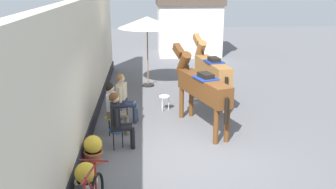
{
  "coord_description": "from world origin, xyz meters",
  "views": [
    {
      "loc": [
        -0.99,
        -7.56,
        3.84
      ],
      "look_at": [
        -0.4,
        1.2,
        1.05
      ],
      "focal_mm": 38.79,
      "sensor_mm": 36.0,
      "label": 1
    }
  ],
  "objects_px": {
    "seated_visitor_middle": "(114,106)",
    "saddled_horse_near": "(201,86)",
    "saddled_horse_far": "(211,69)",
    "seated_visitor_far": "(124,95)",
    "flower_planter_near": "(86,178)",
    "flower_planter_far": "(93,149)",
    "cafe_parasol": "(147,23)",
    "seated_visitor_near": "(118,118)",
    "spare_stool_white": "(164,98)"
  },
  "relations": [
    {
      "from": "seated_visitor_middle",
      "to": "saddled_horse_near",
      "type": "bearing_deg",
      "value": 8.5
    },
    {
      "from": "saddled_horse_near",
      "to": "saddled_horse_far",
      "type": "bearing_deg",
      "value": 72.26
    },
    {
      "from": "seated_visitor_middle",
      "to": "seated_visitor_far",
      "type": "xyz_separation_m",
      "value": [
        0.21,
        0.86,
        0.0
      ]
    },
    {
      "from": "saddled_horse_far",
      "to": "flower_planter_near",
      "type": "relative_size",
      "value": 4.65
    },
    {
      "from": "flower_planter_far",
      "to": "cafe_parasol",
      "type": "xyz_separation_m",
      "value": [
        1.27,
        5.95,
        2.03
      ]
    },
    {
      "from": "seated_visitor_middle",
      "to": "seated_visitor_near",
      "type": "bearing_deg",
      "value": -78.47
    },
    {
      "from": "seated_visitor_middle",
      "to": "cafe_parasol",
      "type": "relative_size",
      "value": 0.54
    },
    {
      "from": "saddled_horse_far",
      "to": "flower_planter_far",
      "type": "height_order",
      "value": "saddled_horse_far"
    },
    {
      "from": "seated_visitor_middle",
      "to": "cafe_parasol",
      "type": "distance_m",
      "value": 4.79
    },
    {
      "from": "flower_planter_near",
      "to": "saddled_horse_far",
      "type": "bearing_deg",
      "value": 57.25
    },
    {
      "from": "saddled_horse_near",
      "to": "flower_planter_near",
      "type": "bearing_deg",
      "value": -130.17
    },
    {
      "from": "saddled_horse_far",
      "to": "cafe_parasol",
      "type": "relative_size",
      "value": 1.15
    },
    {
      "from": "seated_visitor_middle",
      "to": "saddled_horse_near",
      "type": "distance_m",
      "value": 2.33
    },
    {
      "from": "seated_visitor_far",
      "to": "saddled_horse_near",
      "type": "distance_m",
      "value": 2.16
    },
    {
      "from": "seated_visitor_near",
      "to": "seated_visitor_middle",
      "type": "relative_size",
      "value": 1.0
    },
    {
      "from": "flower_planter_far",
      "to": "seated_visitor_middle",
      "type": "bearing_deg",
      "value": 77.24
    },
    {
      "from": "flower_planter_near",
      "to": "seated_visitor_middle",
      "type": "bearing_deg",
      "value": 83.24
    },
    {
      "from": "saddled_horse_far",
      "to": "flower_planter_near",
      "type": "xyz_separation_m",
      "value": [
        -3.22,
        -5.0,
        -0.82
      ]
    },
    {
      "from": "seated_visitor_near",
      "to": "cafe_parasol",
      "type": "distance_m",
      "value": 5.54
    },
    {
      "from": "saddled_horse_far",
      "to": "seated_visitor_middle",
      "type": "bearing_deg",
      "value": -142.02
    },
    {
      "from": "seated_visitor_middle",
      "to": "seated_visitor_far",
      "type": "relative_size",
      "value": 1.0
    },
    {
      "from": "seated_visitor_near",
      "to": "saddled_horse_far",
      "type": "height_order",
      "value": "saddled_horse_far"
    },
    {
      "from": "seated_visitor_near",
      "to": "saddled_horse_near",
      "type": "distance_m",
      "value": 2.44
    },
    {
      "from": "saddled_horse_far",
      "to": "spare_stool_white",
      "type": "bearing_deg",
      "value": -160.45
    },
    {
      "from": "seated_visitor_middle",
      "to": "flower_planter_far",
      "type": "distance_m",
      "value": 1.63
    },
    {
      "from": "saddled_horse_near",
      "to": "flower_planter_far",
      "type": "bearing_deg",
      "value": -144.52
    },
    {
      "from": "seated_visitor_near",
      "to": "saddled_horse_near",
      "type": "height_order",
      "value": "saddled_horse_near"
    },
    {
      "from": "seated_visitor_far",
      "to": "flower_planter_far",
      "type": "relative_size",
      "value": 2.17
    },
    {
      "from": "flower_planter_far",
      "to": "cafe_parasol",
      "type": "relative_size",
      "value": 0.25
    },
    {
      "from": "seated_visitor_near",
      "to": "seated_visitor_middle",
      "type": "xyz_separation_m",
      "value": [
        -0.17,
        0.83,
        0.0
      ]
    },
    {
      "from": "seated_visitor_middle",
      "to": "spare_stool_white",
      "type": "relative_size",
      "value": 3.02
    },
    {
      "from": "flower_planter_near",
      "to": "cafe_parasol",
      "type": "relative_size",
      "value": 0.25
    },
    {
      "from": "seated_visitor_far",
      "to": "saddled_horse_far",
      "type": "xyz_separation_m",
      "value": [
        2.68,
        1.39,
        0.38
      ]
    },
    {
      "from": "seated_visitor_middle",
      "to": "spare_stool_white",
      "type": "height_order",
      "value": "seated_visitor_middle"
    },
    {
      "from": "seated_visitor_middle",
      "to": "spare_stool_white",
      "type": "distance_m",
      "value": 2.24
    },
    {
      "from": "flower_planter_far",
      "to": "cafe_parasol",
      "type": "height_order",
      "value": "cafe_parasol"
    },
    {
      "from": "seated_visitor_middle",
      "to": "flower_planter_near",
      "type": "height_order",
      "value": "seated_visitor_middle"
    },
    {
      "from": "seated_visitor_near",
      "to": "saddled_horse_near",
      "type": "relative_size",
      "value": 0.48
    },
    {
      "from": "flower_planter_far",
      "to": "spare_stool_white",
      "type": "height_order",
      "value": "flower_planter_far"
    },
    {
      "from": "seated_visitor_far",
      "to": "flower_planter_far",
      "type": "height_order",
      "value": "seated_visitor_far"
    },
    {
      "from": "saddled_horse_near",
      "to": "flower_planter_near",
      "type": "distance_m",
      "value": 4.12
    },
    {
      "from": "seated_visitor_middle",
      "to": "seated_visitor_far",
      "type": "bearing_deg",
      "value": 76.06
    },
    {
      "from": "spare_stool_white",
      "to": "seated_visitor_middle",
      "type": "bearing_deg",
      "value": -128.81
    },
    {
      "from": "seated_visitor_far",
      "to": "seated_visitor_middle",
      "type": "bearing_deg",
      "value": -103.94
    },
    {
      "from": "saddled_horse_far",
      "to": "flower_planter_far",
      "type": "relative_size",
      "value": 4.65
    },
    {
      "from": "saddled_horse_far",
      "to": "spare_stool_white",
      "type": "distance_m",
      "value": 1.77
    },
    {
      "from": "seated_visitor_near",
      "to": "saddled_horse_near",
      "type": "xyz_separation_m",
      "value": [
        2.11,
        1.17,
        0.38
      ]
    },
    {
      "from": "seated_visitor_far",
      "to": "spare_stool_white",
      "type": "distance_m",
      "value": 1.5
    },
    {
      "from": "seated_visitor_near",
      "to": "seated_visitor_middle",
      "type": "distance_m",
      "value": 0.84
    },
    {
      "from": "flower_planter_near",
      "to": "flower_planter_far",
      "type": "distance_m",
      "value": 1.21
    }
  ]
}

